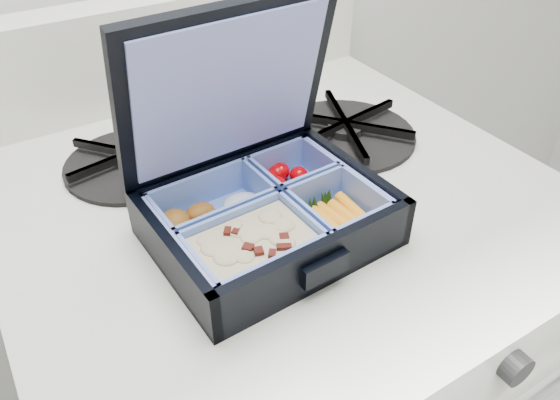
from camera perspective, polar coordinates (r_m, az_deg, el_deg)
bento_box at (r=0.53m, az=-1.21°, el=-1.80°), size 0.23×0.18×0.05m
burner_grate at (r=0.71m, az=6.80°, el=7.53°), size 0.21×0.21×0.03m
burner_grate_rear at (r=0.67m, az=-15.16°, el=4.14°), size 0.19×0.19×0.02m
fork at (r=0.67m, az=1.25°, el=5.08°), size 0.14×0.13×0.01m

